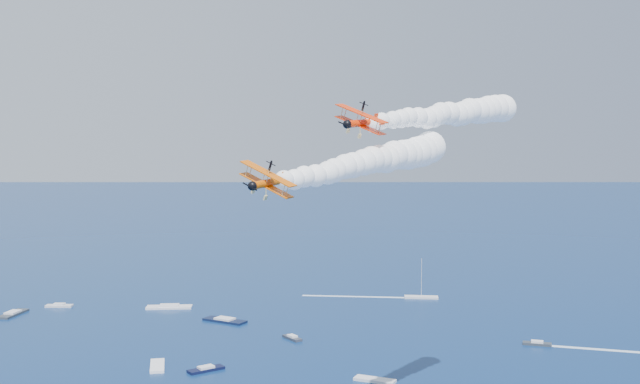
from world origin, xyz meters
name	(u,v)px	position (x,y,z in m)	size (l,w,h in m)	color
biplane_lead	(362,123)	(18.26, 18.25, 61.45)	(8.39, 9.41, 5.67)	#FF3105
biplane_trail	(268,183)	(-4.12, 2.03, 53.51)	(7.22, 8.10, 4.88)	#E55B04
smoke_trail_lead	(445,115)	(41.21, 28.43, 63.32)	(46.07, 23.60, 9.41)	white
smoke_trail_trail	(367,162)	(17.42, 14.91, 55.38)	(43.60, 28.36, 9.41)	white
spectator_boats	(133,354)	(2.95, 118.59, 0.35)	(221.76, 167.53, 0.70)	silver
boat_wakes	(315,359)	(45.75, 93.19, 0.03)	(237.62, 126.15, 0.04)	white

